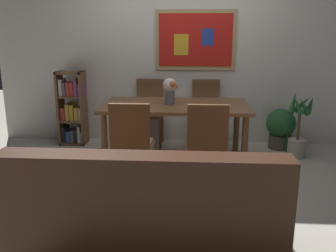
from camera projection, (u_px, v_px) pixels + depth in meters
name	position (u px, v px, depth m)	size (l,w,h in m)	color
ground_plane	(174.00, 182.00, 3.86)	(12.00, 12.00, 0.00)	beige
wall_back_with_painting	(181.00, 50.00, 5.06)	(5.20, 0.14, 2.60)	silver
dining_table	(175.00, 111.00, 4.26)	(1.69, 0.92, 0.73)	brown
dining_chair_far_left	(150.00, 107.00, 5.07)	(0.40, 0.41, 0.91)	brown
dining_chair_near_left	(132.00, 139.00, 3.54)	(0.40, 0.41, 0.91)	brown
dining_chair_far_right	(206.00, 107.00, 5.02)	(0.40, 0.41, 0.91)	brown
dining_chair_near_right	(207.00, 141.00, 3.49)	(0.40, 0.41, 0.91)	brown
leather_couch	(148.00, 215.00, 2.54)	(1.80, 0.84, 0.84)	#472819
bookshelf	(73.00, 110.00, 5.09)	(0.36, 0.28, 1.03)	brown
potted_ivy	(281.00, 127.00, 4.92)	(0.40, 0.40, 0.62)	#4C4742
potted_palm	(299.00, 130.00, 4.57)	(0.34, 0.33, 0.84)	#B2ADA3
flower_vase	(170.00, 89.00, 4.19)	(0.18, 0.18, 0.30)	slate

